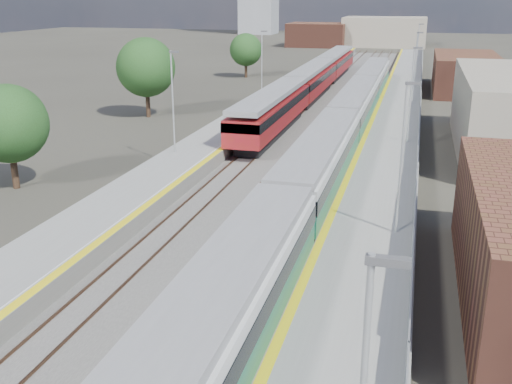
% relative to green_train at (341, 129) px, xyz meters
% --- Properties ---
extents(ground, '(320.00, 320.00, 0.00)m').
position_rel_green_train_xyz_m(ground, '(-1.50, 10.25, -2.29)').
color(ground, '#47443A').
rests_on(ground, ground).
extents(ballast_bed, '(10.50, 155.00, 0.06)m').
position_rel_green_train_xyz_m(ballast_bed, '(-3.75, 12.75, -2.26)').
color(ballast_bed, '#565451').
rests_on(ballast_bed, ground).
extents(tracks, '(8.96, 160.00, 0.17)m').
position_rel_green_train_xyz_m(tracks, '(-3.15, 14.43, -2.18)').
color(tracks, '#4C3323').
rests_on(tracks, ground).
extents(platform_right, '(4.70, 155.00, 8.52)m').
position_rel_green_train_xyz_m(platform_right, '(3.78, 12.74, -1.75)').
color(platform_right, slate).
rests_on(platform_right, ground).
extents(platform_left, '(4.30, 155.00, 8.52)m').
position_rel_green_train_xyz_m(platform_left, '(-10.55, 12.74, -1.77)').
color(platform_left, slate).
rests_on(platform_left, ground).
extents(buildings, '(72.00, 185.50, 40.00)m').
position_rel_green_train_xyz_m(buildings, '(-19.62, 98.85, 8.42)').
color(buildings, brown).
rests_on(buildings, ground).
extents(green_train, '(2.95, 82.12, 3.25)m').
position_rel_green_train_xyz_m(green_train, '(0.00, 0.00, 0.00)').
color(green_train, black).
rests_on(green_train, ground).
extents(red_train, '(3.08, 62.47, 3.89)m').
position_rel_green_train_xyz_m(red_train, '(-7.00, 26.94, 0.01)').
color(red_train, black).
rests_on(red_train, ground).
extents(tree_a, '(5.12, 5.12, 6.94)m').
position_rel_green_train_xyz_m(tree_a, '(-19.80, -13.78, 2.08)').
color(tree_a, '#382619').
rests_on(tree_a, ground).
extents(tree_b, '(6.06, 6.06, 8.22)m').
position_rel_green_train_xyz_m(tree_b, '(-21.62, 10.96, 2.89)').
color(tree_b, '#382619').
rests_on(tree_b, ground).
extents(tree_c, '(4.96, 4.96, 6.72)m').
position_rel_green_train_xyz_m(tree_c, '(-20.43, 44.13, 1.94)').
color(tree_c, '#382619').
rests_on(tree_c, ground).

